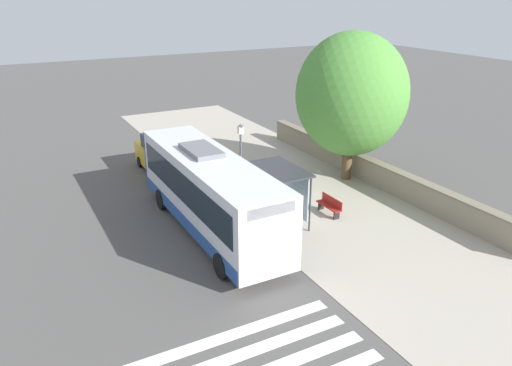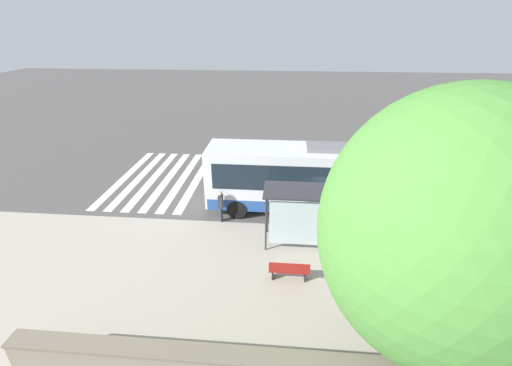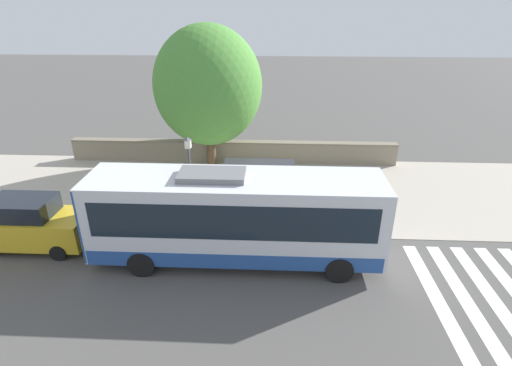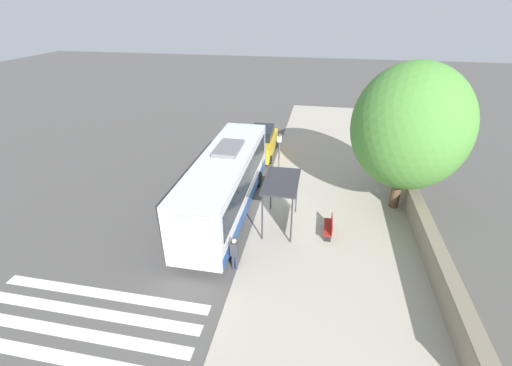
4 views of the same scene
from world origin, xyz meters
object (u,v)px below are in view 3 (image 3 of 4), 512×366
(bench, at_px, (268,186))
(parked_car_behind_bus, at_px, (28,224))
(bus, at_px, (235,216))
(street_lamp_near, at_px, (190,174))
(shade_tree, at_px, (208,86))
(bus_shelter, at_px, (259,174))
(pedestrian, at_px, (349,219))

(bench, height_order, parked_car_behind_bus, parked_car_behind_bus)
(bus, distance_m, parked_car_behind_bus, 8.47)
(bench, bearing_deg, street_lamp_near, -47.09)
(bus, height_order, bench, bus)
(bus, bearing_deg, bench, 168.62)
(bench, bearing_deg, parked_car_behind_bus, -61.45)
(bus, distance_m, shade_tree, 10.12)
(bus, xyz_separation_m, bench, (-5.70, 1.15, -1.42))
(street_lamp_near, bearing_deg, parked_car_behind_bus, -71.26)
(bus_shelter, height_order, parked_car_behind_bus, bus_shelter)
(street_lamp_near, relative_size, parked_car_behind_bus, 0.87)
(shade_tree, bearing_deg, street_lamp_near, 1.52)
(bus_shelter, relative_size, shade_tree, 0.38)
(bus_shelter, bearing_deg, parked_car_behind_bus, -73.07)
(pedestrian, height_order, street_lamp_near, street_lamp_near)
(bench, height_order, street_lamp_near, street_lamp_near)
(bus, distance_m, bus_shelter, 3.39)
(bus, xyz_separation_m, shade_tree, (-9.39, -2.35, 2.94))
(bus, relative_size, parked_car_behind_bus, 2.30)
(street_lamp_near, bearing_deg, bus_shelter, 102.97)
(shade_tree, bearing_deg, pedestrian, 41.47)
(bus_shelter, bearing_deg, bus, -12.93)
(bus_shelter, distance_m, bench, 2.99)
(pedestrian, bearing_deg, bus_shelter, -114.14)
(bench, xyz_separation_m, street_lamp_near, (3.08, -3.32, 1.97))
(bus_shelter, distance_m, pedestrian, 4.33)
(bus, bearing_deg, shade_tree, -165.95)
(bench, bearing_deg, shade_tree, -136.58)
(bus_shelter, distance_m, street_lamp_near, 3.01)
(bench, relative_size, parked_car_behind_bus, 0.34)
(bench, distance_m, street_lamp_near, 4.94)
(bus_shelter, relative_size, street_lamp_near, 0.76)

